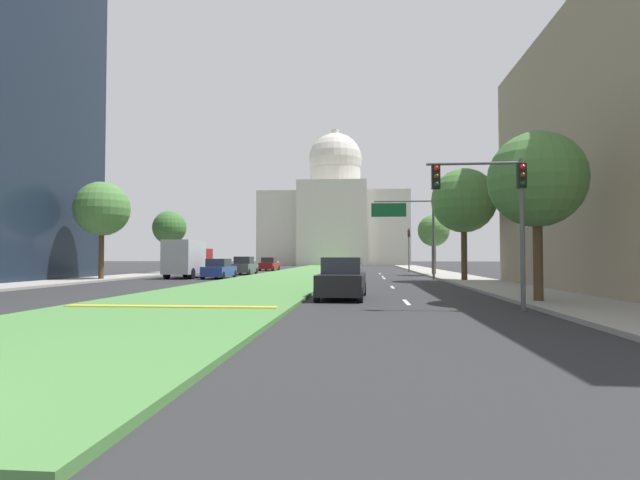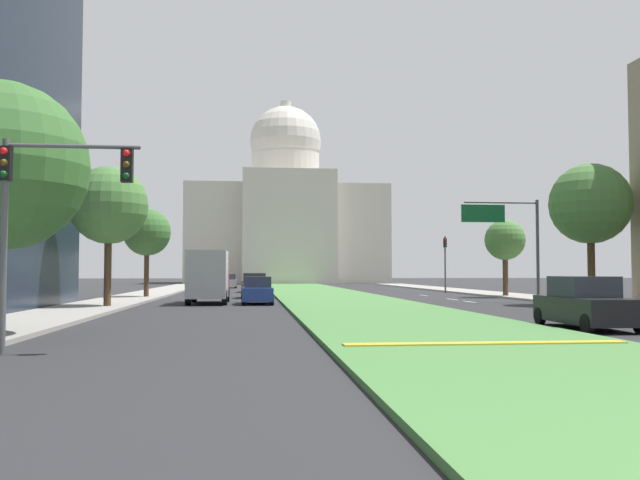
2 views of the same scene
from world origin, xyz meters
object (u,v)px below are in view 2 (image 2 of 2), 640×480
Objects in this scene: traffic_light_near_left at (41,197)px; traffic_light_far_right at (445,257)px; overhead_guide_sign at (510,229)px; box_truck_delivery at (209,276)px; sedan_distant at (255,286)px; sedan_far_horizon at (252,284)px; sedan_midblock at (258,291)px; street_tree_left_near at (2,166)px; street_tree_right_mid at (590,204)px; sedan_lead_stopped at (585,304)px; capitol_building at (286,220)px; sedan_very_far at (229,281)px; street_tree_left_far at (147,233)px; street_tree_left_mid at (109,206)px; street_tree_right_far at (505,241)px.

traffic_light_near_left is 48.83m from traffic_light_far_right.
overhead_guide_sign is 1.02× the size of box_truck_delivery.
sedan_far_horizon is (-0.11, 14.07, -0.05)m from sedan_distant.
sedan_midblock is at bearing 179.17° from overhead_guide_sign.
street_tree_right_mid reaches higher than street_tree_left_near.
box_truck_delivery reaches higher than sedan_distant.
sedan_lead_stopped is 0.74× the size of box_truck_delivery.
capitol_building reaches higher than sedan_lead_stopped.
sedan_distant is 8.92m from box_truck_delivery.
overhead_guide_sign is at bearing 40.76° from street_tree_left_near.
capitol_building reaches higher than traffic_light_far_right.
traffic_light_near_left is 4.22m from street_tree_left_near.
sedan_very_far is (-2.72, 16.07, -0.03)m from sedan_far_horizon.
street_tree_left_far is 16.69m from sedan_far_horizon.
overhead_guide_sign is 28.70m from sedan_far_horizon.
sedan_lead_stopped is 59.62m from sedan_very_far.
traffic_light_far_right is at bearing 61.99° from traffic_light_near_left.
street_tree_left_near is (-13.19, -93.06, -5.70)m from capitol_building.
traffic_light_far_right is (11.89, -53.37, -7.43)m from capitol_building.
traffic_light_near_left is 31.84m from overhead_guide_sign.
sedan_distant is (-0.12, 9.20, 0.07)m from sedan_midblock.
sedan_midblock is 0.70× the size of box_truck_delivery.
sedan_lead_stopped is 1.15× the size of sedan_distant.
capitol_building is 4.29× the size of street_tree_left_mid.
street_tree_left_far is (-23.75, 9.27, 0.18)m from overhead_guide_sign.
street_tree_left_near is 1.59× the size of sedan_very_far.
sedan_far_horizon is at bearing 74.22° from street_tree_left_mid.
sedan_distant is (5.41, 33.07, -2.94)m from traffic_light_near_left.
overhead_guide_sign is at bearing -3.15° from box_truck_delivery.
overhead_guide_sign is at bearing -55.72° from sedan_far_horizon.
box_truck_delivery reaches higher than sedan_midblock.
sedan_lead_stopped is (-4.72, -18.37, -3.78)m from overhead_guide_sign.
capitol_building is 5.01× the size of overhead_guide_sign.
capitol_building reaches higher than sedan_very_far.
street_tree_left_far is 12.70m from sedan_midblock.
sedan_lead_stopped is at bearing -68.07° from sedan_distant.
sedan_lead_stopped is 43.37m from sedan_far_horizon.
sedan_very_far is (-2.84, 30.14, -0.08)m from sedan_distant.
street_tree_left_mid reaches higher than box_truck_delivery.
capitol_building is at bearing 85.66° from sedan_midblock.
overhead_guide_sign reaches higher than street_tree_right_far.
street_tree_right_far is at bearing 47.29° from street_tree_left_near.
sedan_lead_stopped is at bearing -37.13° from street_tree_left_mid.
capitol_building is at bearing 102.56° from traffic_light_far_right.
street_tree_left_near is 29.49m from street_tree_left_far.
street_tree_left_mid is 10.16m from sedan_midblock.
street_tree_left_near is (-23.47, -20.22, 0.43)m from overhead_guide_sign.
overhead_guide_sign is at bearing -94.71° from traffic_light_far_right.
street_tree_right_mid is at bearing 61.20° from sedan_lead_stopped.
sedan_midblock is 1.09× the size of sedan_distant.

